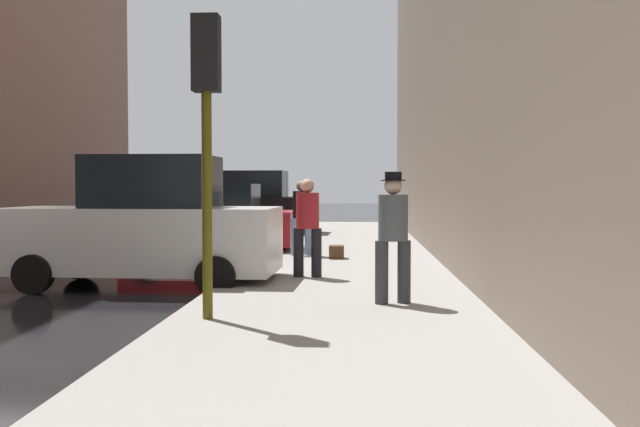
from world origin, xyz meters
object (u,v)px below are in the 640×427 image
pedestrian_in_red_jacket (307,222)px  fire_hydrant (284,235)px  pedestrian_in_jeans (302,214)px  parked_red_hatchback (213,221)px  pedestrian_with_beanie (393,231)px  traffic_light (207,100)px  parked_white_van (145,227)px  parked_black_suv (251,207)px  duffel_bag (337,252)px

pedestrian_in_red_jacket → fire_hydrant: bearing=100.1°
pedestrian_in_jeans → parked_red_hatchback: bearing=148.1°
parked_red_hatchback → pedestrian_with_beanie: pedestrian_with_beanie is taller
traffic_light → pedestrian_in_jeans: (0.50, 7.83, -1.65)m
parked_white_van → pedestrian_in_red_jacket: size_ratio=2.72×
parked_red_hatchback → pedestrian_in_jeans: size_ratio=2.47×
parked_black_suv → pedestrian_in_jeans: (2.36, -7.80, 0.07)m
fire_hydrant → duffel_bag: 2.58m
pedestrian_in_jeans → duffel_bag: bearing=-38.1°
parked_white_van → duffel_bag: parked_white_van is taller
parked_white_van → pedestrian_with_beanie: 4.76m
pedestrian_in_jeans → pedestrian_in_red_jacket: bearing=-83.9°
parked_white_van → parked_red_hatchback: parked_white_van is taller
parked_red_hatchback → pedestrian_with_beanie: bearing=-63.0°
parked_white_van → parked_red_hatchback: 5.69m
pedestrian_with_beanie → pedestrian_in_jeans: pedestrian_with_beanie is taller
traffic_light → pedestrian_with_beanie: size_ratio=2.03×
parked_white_van → fire_hydrant: parked_white_van is taller
fire_hydrant → pedestrian_in_red_jacket: pedestrian_in_red_jacket is taller
parked_black_suv → pedestrian_in_red_jacket: (2.77, -11.68, 0.07)m
fire_hydrant → traffic_light: 9.63m
fire_hydrant → pedestrian_with_beanie: pedestrian_with_beanie is taller
duffel_bag → parked_black_suv: bearing=110.6°
pedestrian_in_jeans → traffic_light: bearing=-93.7°
duffel_bag → fire_hydrant: bearing=122.3°
parked_red_hatchback → duffel_bag: (3.18, -2.11, -0.56)m
parked_red_hatchback → traffic_light: 9.67m
parked_white_van → fire_hydrant: size_ratio=6.62×
parked_white_van → parked_black_suv: size_ratio=1.00×
parked_black_suv → duffel_bag: parked_black_suv is taller
parked_red_hatchback → traffic_light: traffic_light is taller
parked_red_hatchback → fire_hydrant: bearing=2.0°
parked_red_hatchback → traffic_light: bearing=-78.7°
pedestrian_with_beanie → pedestrian_in_red_jacket: bearing=116.4°
parked_red_hatchback → pedestrian_in_red_jacket: 6.03m
parked_black_suv → pedestrian_in_jeans: size_ratio=2.73×
parked_black_suv → pedestrian_with_beanie: bearing=-74.0°
traffic_light → parked_black_suv: bearing=96.8°
parked_red_hatchback → fire_hydrant: parked_red_hatchback is taller
parked_red_hatchback → parked_black_suv: parked_black_suv is taller
pedestrian_in_jeans → fire_hydrant: bearing=109.8°
parked_white_van → pedestrian_in_jeans: parked_white_van is taller
parked_black_suv → duffel_bag: bearing=-69.4°
parked_white_van → duffel_bag: size_ratio=10.59×
fire_hydrant → pedestrian_with_beanie: 8.48m
parked_red_hatchback → pedestrian_in_jeans: pedestrian_in_jeans is taller
pedestrian_with_beanie → traffic_light: bearing=-151.6°
traffic_light → duffel_bag: size_ratio=8.18×
parked_white_van → parked_black_suv: bearing=90.0°
parked_black_suv → traffic_light: 15.83m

